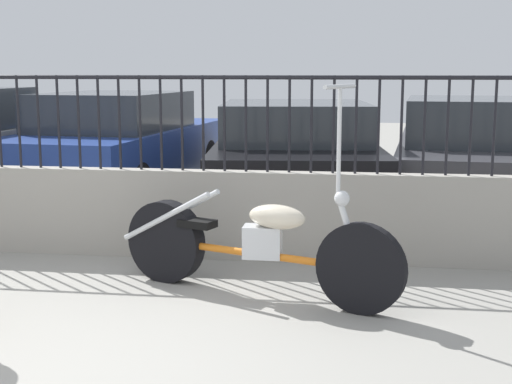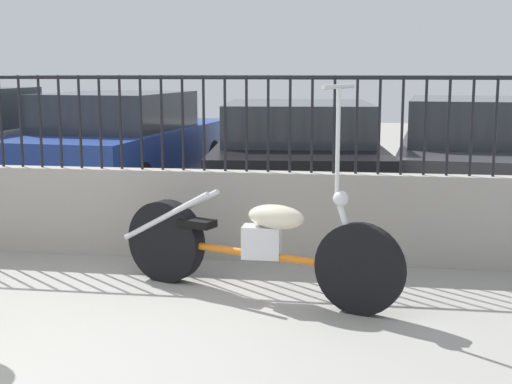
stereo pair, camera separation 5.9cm
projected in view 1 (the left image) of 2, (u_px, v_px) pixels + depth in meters
The scene contains 7 objects.
ground_plane at pixel (3, 378), 3.93m from camera, with size 40.00×40.00×0.00m, color gray.
low_wall at pixel (143, 213), 6.49m from camera, with size 10.13×0.18×0.79m.
fence_railing at pixel (140, 107), 6.33m from camera, with size 10.13×0.04×0.84m.
motorcycle_orange at pixel (241, 243), 5.37m from camera, with size 2.23×0.99×1.59m.
car_blue at pixel (119, 144), 9.56m from camera, with size 2.13×4.52×1.39m.
car_black at pixel (295, 154), 8.73m from camera, with size 2.29×4.36×1.30m.
car_dark_grey at pixel (478, 153), 8.77m from camera, with size 2.30×4.47×1.35m.
Camera 1 is at (1.89, -3.48, 1.68)m, focal length 50.00 mm.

